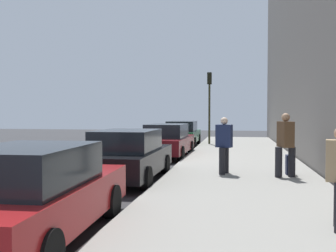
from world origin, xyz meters
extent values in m
plane|color=#333335|center=(0.00, 0.00, 0.00)|extent=(56.00, 56.00, 0.00)
cube|color=gray|center=(0.00, -3.30, 0.07)|extent=(28.00, 4.60, 0.15)
cube|color=gold|center=(0.00, 3.20, 0.00)|extent=(28.00, 0.14, 0.01)
cylinder|color=black|center=(-9.25, 0.88, 0.32)|extent=(0.65, 0.24, 0.64)
cylinder|color=black|center=(-9.19, -0.80, 0.32)|extent=(0.65, 0.24, 0.64)
cube|color=maroon|center=(-10.62, -0.01, 0.59)|extent=(4.57, 1.97, 0.64)
cube|color=black|center=(-10.84, -0.02, 1.21)|extent=(2.40, 1.69, 0.60)
cylinder|color=black|center=(-3.74, 0.84, 0.32)|extent=(0.64, 0.22, 0.64)
cylinder|color=black|center=(-3.73, -0.84, 0.32)|extent=(0.64, 0.22, 0.64)
cylinder|color=black|center=(-6.57, 0.82, 0.32)|extent=(0.64, 0.22, 0.64)
cylinder|color=black|center=(-6.56, -0.86, 0.32)|extent=(0.64, 0.22, 0.64)
cube|color=black|center=(-5.15, -0.01, 0.59)|extent=(4.57, 1.82, 0.64)
cube|color=black|center=(-5.38, -0.01, 1.21)|extent=(2.38, 1.61, 0.60)
cylinder|color=black|center=(2.50, 0.72, 0.32)|extent=(0.64, 0.23, 0.64)
cylinder|color=black|center=(2.46, -0.96, 0.32)|extent=(0.64, 0.23, 0.64)
cylinder|color=black|center=(-0.42, 0.77, 0.32)|extent=(0.64, 0.23, 0.64)
cylinder|color=black|center=(-0.45, -0.91, 0.32)|extent=(0.64, 0.23, 0.64)
cube|color=maroon|center=(1.02, -0.10, 0.59)|extent=(4.73, 1.89, 0.64)
cube|color=black|center=(0.79, -0.09, 1.21)|extent=(2.47, 1.65, 0.60)
cylinder|color=black|center=(8.51, 0.90, 0.32)|extent=(0.64, 0.22, 0.64)
cylinder|color=black|center=(8.51, -0.78, 0.32)|extent=(0.64, 0.22, 0.64)
cylinder|color=black|center=(5.64, 0.89, 0.32)|extent=(0.64, 0.22, 0.64)
cylinder|color=black|center=(5.64, -0.79, 0.32)|extent=(0.64, 0.22, 0.64)
cube|color=#1E512D|center=(7.07, 0.06, 0.59)|extent=(4.63, 1.81, 0.64)
cube|color=black|center=(6.84, 0.05, 1.21)|extent=(2.41, 1.60, 0.60)
cylinder|color=black|center=(-4.71, -4.35, 0.59)|extent=(0.20, 0.20, 0.87)
cylinder|color=black|center=(-4.58, -4.74, 0.59)|extent=(0.20, 0.20, 0.87)
cube|color=brown|center=(-4.65, -4.54, 1.39)|extent=(0.58, 0.46, 0.74)
sphere|color=tan|center=(-4.65, -4.54, 1.88)|extent=(0.24, 0.24, 0.24)
cylinder|color=black|center=(-4.51, -2.73, 0.56)|extent=(0.19, 0.19, 0.81)
cylinder|color=black|center=(-4.15, -2.82, 0.56)|extent=(0.19, 0.19, 0.81)
cube|color=#1E284C|center=(-4.33, -2.77, 1.31)|extent=(0.40, 0.53, 0.69)
sphere|color=beige|center=(-4.33, -2.77, 1.77)|extent=(0.22, 0.22, 0.22)
cylinder|color=#2D2D19|center=(6.99, -1.57, 1.94)|extent=(0.12, 0.12, 3.57)
cube|color=black|center=(6.99, -1.57, 4.07)|extent=(0.26, 0.26, 0.70)
sphere|color=red|center=(7.14, -1.57, 4.28)|extent=(0.14, 0.14, 0.14)
sphere|color=orange|center=(7.14, -1.57, 4.06)|extent=(0.14, 0.14, 0.14)
sphere|color=green|center=(7.14, -1.57, 3.84)|extent=(0.14, 0.14, 0.14)
cube|color=#191E38|center=(-4.15, -4.73, 0.44)|extent=(0.34, 0.22, 0.59)
cylinder|color=#4C4C4C|center=(-4.15, -4.73, 0.92)|extent=(0.03, 0.03, 0.36)
camera|label=1|loc=(-16.20, -3.11, 2.01)|focal=41.28mm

